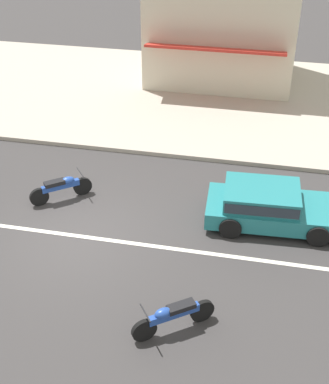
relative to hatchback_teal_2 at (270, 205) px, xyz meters
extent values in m
plane|color=#383535|center=(-4.98, -1.67, -0.59)|extent=(160.00, 160.00, 0.00)
cube|color=silver|center=(-4.98, -1.67, -0.59)|extent=(50.40, 0.14, 0.01)
cube|color=#ADA393|center=(-4.98, 8.00, -0.51)|extent=(68.00, 10.00, 0.15)
cube|color=teal|center=(0.13, 0.01, -0.18)|extent=(3.75, 1.86, 0.48)
cube|color=teal|center=(-0.24, -0.01, 0.29)|extent=(2.09, 1.60, 0.46)
cube|color=#28333D|center=(-0.24, -0.01, 0.29)|extent=(2.01, 1.63, 0.29)
cylinder|color=black|center=(1.22, 0.86, -0.29)|extent=(0.61, 0.25, 0.60)
cylinder|color=black|center=(1.31, -0.72, -0.29)|extent=(0.61, 0.25, 0.60)
cylinder|color=black|center=(-1.05, 0.74, -0.29)|extent=(0.61, 0.25, 0.60)
cylinder|color=black|center=(-0.96, -0.84, -0.29)|extent=(0.61, 0.25, 0.60)
cylinder|color=black|center=(-5.50, 0.31, -0.31)|extent=(0.50, 0.42, 0.56)
cylinder|color=black|center=(-6.54, -0.50, -0.31)|extent=(0.50, 0.42, 0.56)
cube|color=#23479E|center=(-6.02, -0.10, -0.11)|extent=(0.97, 0.80, 0.18)
cube|color=black|center=(-6.15, -0.20, 0.03)|extent=(0.61, 0.55, 0.12)
ellipsoid|color=#23479E|center=(-5.84, 0.05, 0.01)|extent=(0.46, 0.43, 0.22)
cylinder|color=#232326|center=(-5.52, 0.29, 0.19)|extent=(0.37, 0.46, 0.03)
cylinder|color=black|center=(-2.37, -4.77, -0.31)|extent=(0.51, 0.41, 0.56)
cylinder|color=black|center=(-1.26, -3.97, -0.31)|extent=(0.51, 0.41, 0.56)
cube|color=#23479E|center=(-1.81, -4.37, -0.11)|extent=(1.03, 0.79, 0.18)
cube|color=black|center=(-1.68, -4.27, 0.03)|extent=(0.64, 0.55, 0.12)
ellipsoid|color=#23479E|center=(-2.01, -4.51, 0.01)|extent=(0.46, 0.43, 0.22)
cylinder|color=#232326|center=(-2.34, -4.75, 0.19)|extent=(0.35, 0.47, 0.03)
cube|color=beige|center=(-2.58, 10.36, 1.96)|extent=(6.04, 4.37, 4.80)
cube|color=red|center=(-2.58, 7.82, 1.61)|extent=(5.43, 0.90, 0.28)
camera|label=1|loc=(-0.35, -12.31, 8.30)|focal=50.00mm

